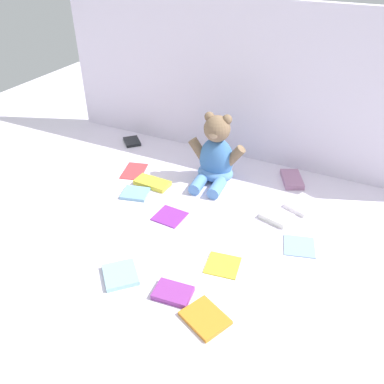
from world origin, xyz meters
The scene contains 16 objects.
ground_plane centered at (0.00, 0.00, 0.00)m, with size 3.20×3.20×0.00m, color silver.
backdrop_drape centered at (0.00, 0.40, 0.32)m, with size 1.68×0.03×0.64m, color silver.
teddy_bear centered at (-0.03, 0.15, 0.10)m, with size 0.23×0.21×0.28m.
book_case_0 centered at (0.18, -0.28, 0.00)m, with size 0.10×0.09×0.01m, color yellow.
book_case_1 centered at (0.10, -0.45, 0.01)m, with size 0.07×0.10×0.02m, color #8A3392.
book_case_2 centered at (0.33, 0.12, 0.01)m, with size 0.09×0.11×0.02m, color white.
book_case_3 centered at (-0.24, 0.01, 0.01)m, with size 0.07×0.14×0.02m, color gold.
book_case_4 centered at (0.25, 0.28, 0.01)m, with size 0.07×0.13×0.02m, color #A57095.
book_case_5 centered at (-0.36, 0.06, 0.00)m, with size 0.08×0.13×0.01m, color #D1383C.
book_case_6 centered at (0.26, 0.01, 0.01)m, with size 0.08×0.10×0.02m, color white.
book_case_7 centered at (-0.26, -0.08, 0.01)m, with size 0.08×0.10×0.01m, color #75AACC.
book_case_8 centered at (-0.07, -0.45, 0.01)m, with size 0.09×0.10×0.01m, color #8CBFD2.
book_case_9 centered at (0.37, -0.10, 0.00)m, with size 0.10×0.10×0.01m, color #83A5CB.
book_case_10 centered at (0.22, -0.48, 0.01)m, with size 0.09×0.11×0.01m, color orange.
book_case_11 centered at (-0.08, -0.14, 0.00)m, with size 0.10×0.10×0.01m, color purple.
book_case_12 centered at (-0.51, 0.28, 0.01)m, with size 0.07×0.09×0.01m, color black.
Camera 1 is at (0.48, -1.10, 0.85)m, focal length 37.23 mm.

